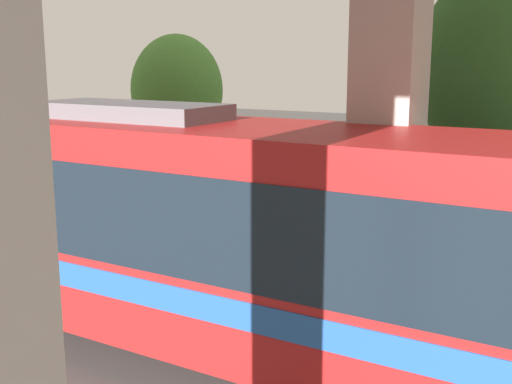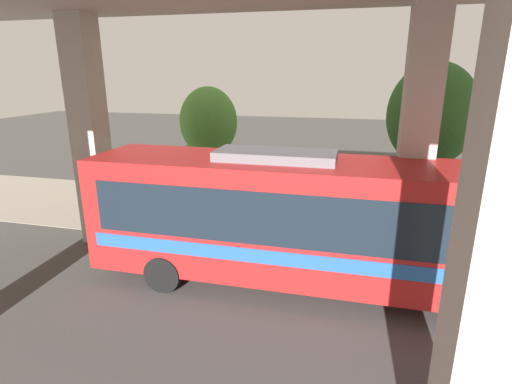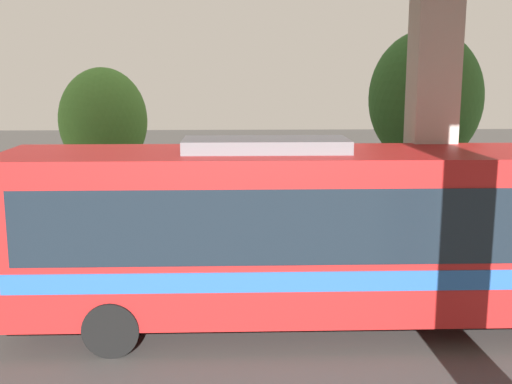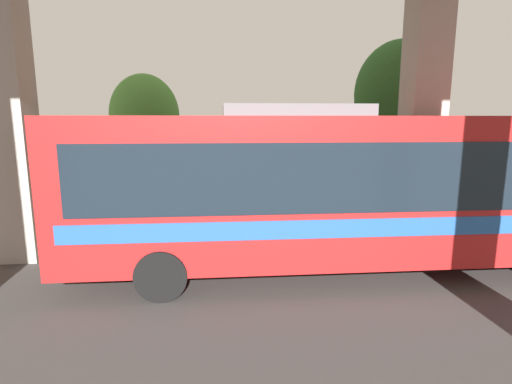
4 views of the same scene
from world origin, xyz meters
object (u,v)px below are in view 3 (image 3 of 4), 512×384
object	(u,v)px
planter_extra	(193,235)
street_tree_far	(425,99)
bus	(329,227)
fire_hydrant	(299,252)
planter_middle	(123,243)
planter_front	(240,252)
street_tree_near	(103,121)
planter_back	(42,247)

from	to	relation	value
planter_extra	street_tree_far	world-z (taller)	street_tree_far
bus	fire_hydrant	xyz separation A→B (m)	(-3.61, -0.20, -1.54)
bus	planter_middle	bearing A→B (deg)	-124.40
bus	planter_middle	xyz separation A→B (m)	(-3.08, -4.50, -1.13)
bus	street_tree_far	bearing A→B (deg)	146.77
fire_hydrant	planter_front	world-z (taller)	planter_front
planter_extra	street_tree_near	bearing A→B (deg)	-133.22
planter_extra	street_tree_far	size ratio (longest dim) A/B	0.25
street_tree_near	street_tree_far	xyz separation A→B (m)	(2.03, 8.77, 0.70)
planter_front	street_tree_near	bearing A→B (deg)	-136.62
planter_middle	street_tree_near	world-z (taller)	street_tree_near
planter_middle	planter_back	bearing A→B (deg)	-93.07
bus	street_tree_near	size ratio (longest dim) A/B	2.43
planter_middle	street_tree_far	world-z (taller)	street_tree_far
fire_hydrant	planter_extra	world-z (taller)	planter_extra
planter_middle	street_tree_near	xyz separation A→B (m)	(-3.79, -1.10, 2.64)
planter_front	fire_hydrant	bearing A→B (deg)	120.02
bus	fire_hydrant	size ratio (longest dim) A/B	13.17
bus	fire_hydrant	world-z (taller)	bus
planter_extra	planter_back	bearing A→B (deg)	-71.96
bus	planter_extra	bearing A→B (deg)	-146.21
bus	fire_hydrant	bearing A→B (deg)	-176.87
planter_middle	planter_back	size ratio (longest dim) A/B	1.10
planter_front	planter_extra	size ratio (longest dim) A/B	0.95
fire_hydrant	street_tree_far	xyz separation A→B (m)	(-1.23, 3.37, 3.75)
fire_hydrant	street_tree_far	distance (m)	5.19
planter_front	street_tree_far	world-z (taller)	street_tree_far
bus	planter_middle	world-z (taller)	bus
planter_back	planter_extra	distance (m)	3.73
planter_back	planter_extra	size ratio (longest dim) A/B	1.02
planter_back	fire_hydrant	bearing A→B (deg)	93.89
planter_middle	planter_back	world-z (taller)	planter_middle
planter_extra	fire_hydrant	bearing A→B (deg)	74.91
fire_hydrant	street_tree_far	size ratio (longest dim) A/B	0.16
fire_hydrant	planter_middle	size ratio (longest dim) A/B	0.55
fire_hydrant	street_tree_near	bearing A→B (deg)	-121.13
fire_hydrant	street_tree_near	distance (m)	7.01
street_tree_far	bus	bearing A→B (deg)	-33.23
planter_front	planter_extra	distance (m)	2.00
bus	planter_middle	size ratio (longest dim) A/B	7.23
planter_middle	street_tree_far	bearing A→B (deg)	102.95
planter_middle	street_tree_near	distance (m)	4.75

